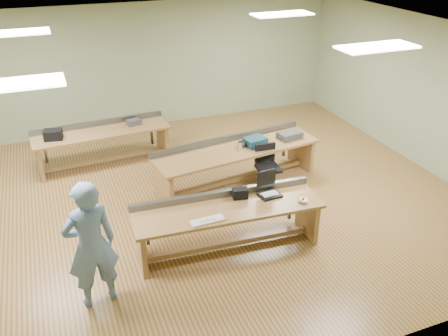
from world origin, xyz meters
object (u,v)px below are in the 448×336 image
(person, at_px, (91,245))
(camera_bag, at_px, (240,193))
(workbench_mid, at_px, (236,156))
(mug, at_px, (241,144))
(workbench_back, at_px, (102,139))
(laptop_base, at_px, (270,195))
(task_chair, at_px, (267,173))
(parts_bin_teal, at_px, (255,141))
(drinks_can, at_px, (240,147))
(parts_bin_grey, at_px, (290,135))
(workbench_front, at_px, (228,217))

(person, xyz_separation_m, camera_bag, (2.35, 0.66, -0.10))
(workbench_mid, distance_m, mug, 0.26)
(workbench_mid, distance_m, workbench_back, 2.91)
(workbench_back, distance_m, laptop_base, 4.21)
(workbench_mid, relative_size, task_chair, 3.81)
(workbench_back, relative_size, parts_bin_teal, 6.92)
(task_chair, xyz_separation_m, mug, (-0.36, 0.45, 0.48))
(workbench_back, distance_m, task_chair, 3.56)
(workbench_mid, distance_m, task_chair, 0.68)
(drinks_can, bearing_deg, person, -143.13)
(workbench_mid, height_order, laptop_base, workbench_mid)
(drinks_can, bearing_deg, workbench_mid, 105.22)
(task_chair, bearing_deg, parts_bin_grey, 38.51)
(workbench_back, bearing_deg, parts_bin_teal, -37.45)
(task_chair, xyz_separation_m, drinks_can, (-0.43, 0.33, 0.49))
(workbench_back, xyz_separation_m, parts_bin_grey, (3.46, -1.76, 0.26))
(drinks_can, bearing_deg, parts_bin_teal, 18.10)
(camera_bag, height_order, parts_bin_grey, camera_bag)
(parts_bin_grey, distance_m, mug, 1.07)
(workbench_front, bearing_deg, person, -163.28)
(laptop_base, relative_size, parts_bin_teal, 0.81)
(workbench_mid, bearing_deg, laptop_base, -103.79)
(parts_bin_grey, bearing_deg, parts_bin_teal, -177.06)
(workbench_back, height_order, parts_bin_teal, parts_bin_teal)
(person, distance_m, parts_bin_grey, 4.84)
(workbench_back, bearing_deg, mug, -40.55)
(workbench_mid, distance_m, parts_bin_teal, 0.47)
(person, xyz_separation_m, task_chair, (3.47, 1.95, -0.60))
(task_chair, relative_size, mug, 6.43)
(parts_bin_grey, height_order, mug, parts_bin_grey)
(mug, bearing_deg, workbench_front, -118.57)
(workbench_front, distance_m, task_chair, 2.04)
(workbench_mid, bearing_deg, parts_bin_teal, -7.15)
(workbench_front, xyz_separation_m, task_chair, (1.40, 1.46, -0.23))
(workbench_mid, bearing_deg, parts_bin_grey, -5.59)
(workbench_front, relative_size, workbench_mid, 0.88)
(workbench_mid, relative_size, drinks_can, 25.71)
(person, height_order, drinks_can, person)
(workbench_mid, relative_size, workbench_back, 1.19)
(camera_bag, height_order, parts_bin_teal, camera_bag)
(camera_bag, xyz_separation_m, task_chair, (1.12, 1.29, -0.51))
(workbench_front, xyz_separation_m, camera_bag, (0.28, 0.18, 0.27))
(camera_bag, xyz_separation_m, parts_bin_teal, (1.05, 1.74, -0.01))
(workbench_mid, height_order, person, person)
(workbench_front, height_order, drinks_can, drinks_can)
(drinks_can, bearing_deg, workbench_back, 140.47)
(parts_bin_grey, bearing_deg, laptop_base, -125.86)
(parts_bin_grey, height_order, drinks_can, drinks_can)
(camera_bag, distance_m, parts_bin_grey, 2.55)
(person, xyz_separation_m, mug, (3.11, 2.40, -0.12))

